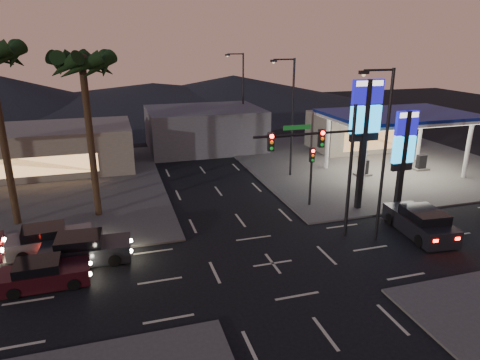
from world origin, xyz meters
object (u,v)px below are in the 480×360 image
object	(u,v)px
car_lane_a_mid	(44,274)
suv_station	(420,222)
car_lane_a_front	(85,249)
gas_station	(398,117)
pylon_sign_tall	(365,119)
pylon_sign_short	(404,146)
traffic_signal_mast	(325,155)
car_lane_b_front	(49,240)

from	to	relation	value
car_lane_a_mid	suv_station	xyz separation A→B (m)	(21.34, -0.39, 0.15)
car_lane_a_front	car_lane_a_mid	bearing A→B (deg)	-132.64
gas_station	pylon_sign_tall	xyz separation A→B (m)	(-7.50, -6.50, 1.31)
gas_station	pylon_sign_short	distance (m)	9.02
traffic_signal_mast	car_lane_a_front	bearing A→B (deg)	175.04
pylon_sign_short	traffic_signal_mast	bearing A→B (deg)	-160.87
traffic_signal_mast	suv_station	bearing A→B (deg)	-11.01
traffic_signal_mast	gas_station	bearing A→B (deg)	39.28
traffic_signal_mast	pylon_sign_tall	bearing A→B (deg)	36.52
pylon_sign_tall	car_lane_b_front	world-z (taller)	pylon_sign_tall
pylon_sign_tall	gas_station	bearing A→B (deg)	40.91
pylon_sign_tall	car_lane_a_mid	bearing A→B (deg)	-167.73
car_lane_a_front	car_lane_a_mid	distance (m)	2.68
traffic_signal_mast	car_lane_b_front	world-z (taller)	traffic_signal_mast
pylon_sign_tall	car_lane_a_front	size ratio (longest dim) A/B	1.86
traffic_signal_mast	car_lane_a_front	distance (m)	14.13
car_lane_a_mid	traffic_signal_mast	bearing A→B (deg)	3.08
pylon_sign_tall	car_lane_b_front	bearing A→B (deg)	-178.57
car_lane_b_front	suv_station	world-z (taller)	suv_station
gas_station	suv_station	size ratio (longest dim) A/B	2.31
suv_station	car_lane_a_front	bearing A→B (deg)	173.10
car_lane_a_mid	suv_station	size ratio (longest dim) A/B	0.81
pylon_sign_short	car_lane_a_front	distance (m)	21.00
gas_station	pylon_sign_tall	size ratio (longest dim) A/B	1.36
pylon_sign_short	car_lane_b_front	world-z (taller)	pylon_sign_short
pylon_sign_tall	car_lane_a_front	bearing A→B (deg)	-172.59
pylon_sign_tall	car_lane_a_front	distance (m)	19.10
pylon_sign_tall	pylon_sign_short	bearing A→B (deg)	-21.80
pylon_sign_short	car_lane_a_front	size ratio (longest dim) A/B	1.45
car_lane_a_mid	gas_station	bearing A→B (deg)	21.56
traffic_signal_mast	car_lane_a_front	world-z (taller)	traffic_signal_mast
gas_station	car_lane_a_front	xyz separation A→B (m)	(-25.58, -8.85, -4.36)
gas_station	traffic_signal_mast	distance (m)	15.82
pylon_sign_short	car_lane_b_front	distance (m)	22.90
car_lane_a_mid	suv_station	distance (m)	21.34
pylon_sign_short	traffic_signal_mast	world-z (taller)	traffic_signal_mast
gas_station	pylon_sign_tall	world-z (taller)	pylon_sign_tall
pylon_sign_short	suv_station	xyz separation A→B (m)	(-1.06, -3.71, -3.87)
suv_station	traffic_signal_mast	bearing A→B (deg)	168.99
gas_station	traffic_signal_mast	world-z (taller)	traffic_signal_mast
traffic_signal_mast	pylon_sign_short	bearing A→B (deg)	19.13
pylon_sign_short	car_lane_a_mid	size ratio (longest dim) A/B	1.65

